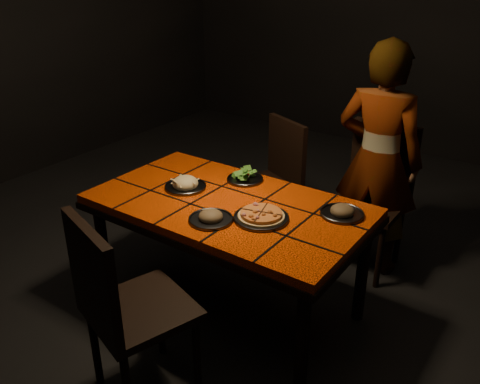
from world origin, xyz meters
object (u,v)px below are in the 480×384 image
Objects in this scene: chair_far_left at (275,174)px; chair_far_right at (374,187)px; diner at (378,161)px; dining_table at (228,214)px; plate_pasta at (185,185)px; plate_pizza at (261,216)px; chair_near at (121,302)px.

chair_far_right reaches higher than chair_far_left.
diner is (0.02, -0.04, 0.22)m from chair_far_right.
chair_far_right reaches higher than dining_table.
chair_far_right is 3.99× the size of plate_pasta.
plate_pizza is (0.28, -0.07, 0.10)m from dining_table.
chair_far_left is 3.70× the size of plate_pasta.
chair_near is at bearing 72.87° from diner.
diner is 1.30m from plate_pasta.
chair_near is (0.03, -0.88, -0.08)m from dining_table.
chair_far_right is at bearing 78.32° from plate_pizza.
dining_table is at bearing -70.54° from chair_near.
chair_far_left is 1.15m from plate_pizza.
plate_pasta is at bearing -50.36° from chair_near.
chair_far_left is at bearing 117.65° from plate_pizza.
plate_pizza is at bearing 74.71° from diner.
chair_near reaches higher than dining_table.
chair_far_left is at bearing -172.04° from chair_far_right.
chair_far_left is 0.95m from plate_pasta.
diner reaches higher than dining_table.
chair_near is 4.00× the size of plate_pasta.
chair_near is 1.97m from chair_far_right.
diner is at bearing 28.33° from chair_far_left.
diner reaches higher than plate_pasta.
plate_pizza reaches higher than dining_table.
chair_far_left is 3.02× the size of plate_pizza.
diner is 5.10× the size of plate_pizza.
chair_far_left is 0.76m from chair_far_right.
dining_table is 1.58× the size of chair_far_right.
chair_near is 0.97m from plate_pasta.
chair_far_left is 0.93× the size of chair_far_right.
chair_near is at bearing -88.22° from dining_table.
plate_pizza is at bearing -7.01° from plate_pasta.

